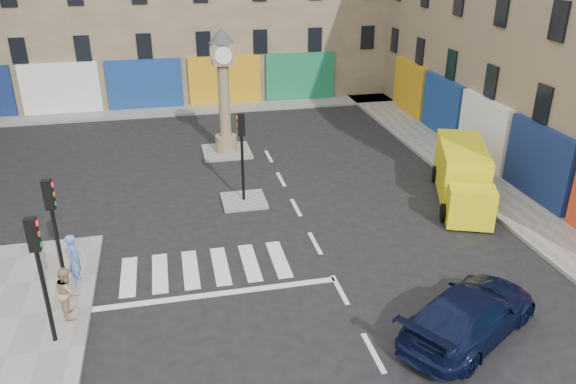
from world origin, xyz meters
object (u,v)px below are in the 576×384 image
object	(u,v)px
clock_pillar	(223,84)
traffic_light_left_far	(53,219)
navy_sedan	(470,313)
yellow_van	(462,175)
traffic_light_left_near	(39,262)
traffic_light_island	(242,143)
pedestrian_tan	(68,292)
pedestrian_blue	(75,259)

from	to	relation	value
clock_pillar	traffic_light_left_far	bearing A→B (deg)	-118.94
navy_sedan	yellow_van	distance (m)	9.26
clock_pillar	navy_sedan	xyz separation A→B (m)	(4.80, -15.84, -2.83)
yellow_van	traffic_light_left_near	bearing A→B (deg)	-136.60
traffic_light_island	pedestrian_tan	world-z (taller)	traffic_light_island
traffic_light_left_far	navy_sedan	size ratio (longest dim) A/B	0.75
traffic_light_left_near	traffic_light_island	xyz separation A→B (m)	(6.30, 7.80, -0.03)
traffic_light_left_near	traffic_light_island	bearing A→B (deg)	51.07
traffic_light_left_far	pedestrian_blue	bearing A→B (deg)	54.80
yellow_van	traffic_light_island	bearing A→B (deg)	-168.75
navy_sedan	pedestrian_tan	xyz separation A→B (m)	(-10.80, 3.14, 0.21)
clock_pillar	pedestrian_tan	size ratio (longest dim) A/B	3.92
clock_pillar	pedestrian_blue	distance (m)	12.76
traffic_light_island	yellow_van	world-z (taller)	traffic_light_island
traffic_light_left_far	pedestrian_tan	world-z (taller)	traffic_light_left_far
traffic_light_left_near	pedestrian_tan	bearing A→B (deg)	74.70
clock_pillar	yellow_van	world-z (taller)	clock_pillar
navy_sedan	pedestrian_tan	bearing A→B (deg)	42.51
traffic_light_island	navy_sedan	size ratio (longest dim) A/B	0.75
traffic_light_left_far	pedestrian_tan	size ratio (longest dim) A/B	2.38
pedestrian_blue	navy_sedan	bearing A→B (deg)	-127.94
yellow_van	pedestrian_tan	distance (m)	15.83
traffic_light_left_near	traffic_light_island	distance (m)	10.03
navy_sedan	yellow_van	bearing A→B (deg)	-58.10
traffic_light_left_far	pedestrian_blue	xyz separation A→B (m)	(0.30, 0.43, -1.63)
traffic_light_left_far	yellow_van	size ratio (longest dim) A/B	0.60
traffic_light_island	yellow_van	size ratio (longest dim) A/B	0.60
navy_sedan	pedestrian_tan	size ratio (longest dim) A/B	3.18
traffic_light_left_far	pedestrian_blue	distance (m)	1.71
navy_sedan	traffic_light_island	bearing A→B (deg)	-5.27
pedestrian_blue	traffic_light_left_far	bearing A→B (deg)	131.12
traffic_light_island	yellow_van	distance (m)	9.24
pedestrian_blue	pedestrian_tan	xyz separation A→B (m)	(0.00, -1.73, -0.06)
navy_sedan	pedestrian_blue	distance (m)	11.85
traffic_light_left_far	pedestrian_blue	world-z (taller)	traffic_light_left_far
yellow_van	pedestrian_tan	bearing A→B (deg)	-139.87
traffic_light_left_near	pedestrian_blue	world-z (taller)	traffic_light_left_near
traffic_light_island	pedestrian_tan	bearing A→B (deg)	-131.83
yellow_van	pedestrian_tan	world-z (taller)	yellow_van
pedestrian_tan	clock_pillar	bearing A→B (deg)	-35.55
clock_pillar	navy_sedan	world-z (taller)	clock_pillar
traffic_light_left_near	traffic_light_left_far	world-z (taller)	same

